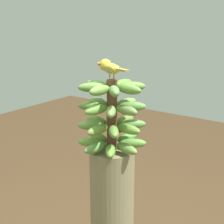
% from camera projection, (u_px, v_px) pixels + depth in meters
% --- Properties ---
extents(banana_bunch, '(0.29, 0.29, 0.30)m').
position_uv_depth(banana_bunch, '(112.00, 116.00, 1.28)').
color(banana_bunch, brown).
rests_on(banana_bunch, banana_tree).
extents(perched_bird, '(0.07, 0.18, 0.08)m').
position_uv_depth(perched_bird, '(109.00, 67.00, 1.24)').
color(perched_bird, '#C68933').
rests_on(perched_bird, banana_bunch).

